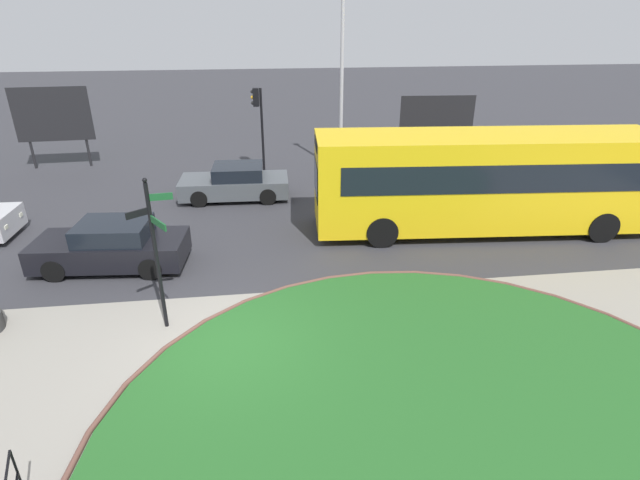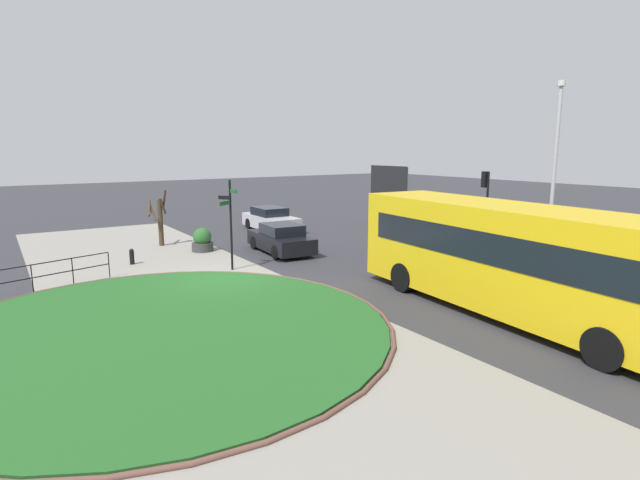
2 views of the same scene
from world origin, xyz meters
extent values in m
plane|color=#333338|center=(0.00, 0.00, 0.00)|extent=(120.00, 120.00, 0.00)
cube|color=gray|center=(0.00, -1.90, 0.01)|extent=(32.00, 8.20, 0.02)
cylinder|color=#235B23|center=(3.85, -3.49, 0.05)|extent=(12.45, 12.45, 0.10)
torus|color=brown|center=(3.85, -3.49, 0.06)|extent=(12.76, 12.76, 0.11)
cylinder|color=black|center=(-1.49, 0.97, 1.78)|extent=(0.09, 0.09, 3.57)
sphere|color=black|center=(-1.49, 0.97, 3.62)|extent=(0.10, 0.10, 0.10)
cube|color=#195128|center=(-1.22, 1.00, 3.23)|extent=(0.47, 0.09, 0.15)
cube|color=black|center=(-1.72, 0.80, 2.95)|extent=(0.40, 0.32, 0.15)
cube|color=#195128|center=(-1.28, 0.64, 2.77)|extent=(0.41, 0.60, 0.15)
cylinder|color=black|center=(-4.74, -2.20, 0.28)|extent=(0.19, 0.19, 0.57)
sphere|color=black|center=(-4.74, -2.20, 0.60)|extent=(0.18, 0.18, 0.18)
cube|color=black|center=(-2.34, -5.40, 0.99)|extent=(1.24, 3.92, 0.03)
cube|color=black|center=(-2.34, -5.40, 0.55)|extent=(1.24, 3.92, 0.03)
cylinder|color=black|center=(-2.94, -3.45, 0.50)|extent=(0.04, 0.04, 0.99)
cylinder|color=black|center=(-2.54, -4.75, 0.50)|extent=(0.04, 0.04, 0.99)
cylinder|color=black|center=(-2.14, -6.05, 0.50)|extent=(0.04, 0.04, 0.99)
cube|color=yellow|center=(8.24, 5.58, 1.76)|extent=(11.30, 3.37, 2.98)
cube|color=black|center=(8.14, 4.29, 2.18)|extent=(9.78, 0.74, 0.88)
cube|color=black|center=(8.33, 6.86, 2.18)|extent=(9.78, 0.74, 0.88)
cube|color=black|center=(2.67, 5.98, 1.91)|extent=(0.17, 2.10, 1.10)
cube|color=black|center=(2.67, 5.98, 3.03)|extent=(0.12, 1.41, 0.28)
cylinder|color=black|center=(4.60, 4.66, 0.50)|extent=(1.02, 0.37, 1.00)
cylinder|color=black|center=(4.77, 7.01, 0.50)|extent=(1.02, 0.37, 1.00)
cylinder|color=black|center=(11.71, 4.14, 0.50)|extent=(1.02, 0.37, 1.00)
cube|color=#B7B7BC|center=(-9.41, 6.92, 0.55)|extent=(4.51, 1.87, 0.74)
cube|color=black|center=(-9.59, 6.93, 1.16)|extent=(2.13, 1.61, 0.49)
cube|color=#EAEACC|center=(-7.15, 7.42, 0.58)|extent=(0.02, 0.20, 0.12)
cube|color=#EAEACC|center=(-7.17, 6.34, 0.58)|extent=(0.02, 0.20, 0.12)
cylinder|color=black|center=(-8.00, 7.71, 0.32)|extent=(0.64, 0.23, 0.64)
cylinder|color=black|center=(-8.03, 6.08, 0.32)|extent=(0.64, 0.23, 0.64)
cylinder|color=black|center=(-10.78, 7.76, 0.32)|extent=(0.64, 0.23, 0.64)
cylinder|color=black|center=(-10.81, 6.14, 0.32)|extent=(0.64, 0.23, 0.64)
cube|color=black|center=(-3.49, 4.32, 0.53)|extent=(4.36, 2.12, 0.71)
cube|color=black|center=(-3.33, 4.30, 1.13)|extent=(2.08, 1.72, 0.50)
cube|color=#EAEACC|center=(-5.65, 3.97, 0.56)|extent=(0.04, 0.20, 0.12)
cube|color=#EAEACC|center=(-5.56, 5.03, 0.56)|extent=(0.04, 0.20, 0.12)
cylinder|color=black|center=(-4.87, 3.62, 0.32)|extent=(0.66, 0.27, 0.64)
cylinder|color=black|center=(-4.73, 5.23, 0.32)|extent=(0.66, 0.27, 0.64)
cylinder|color=black|center=(-2.26, 3.40, 0.32)|extent=(0.66, 0.27, 0.64)
cylinder|color=black|center=(-2.12, 5.01, 0.32)|extent=(0.66, 0.27, 0.64)
cube|color=#474C51|center=(-0.12, 9.80, 0.51)|extent=(4.26, 2.00, 0.67)
cube|color=black|center=(0.05, 9.80, 1.09)|extent=(1.97, 1.70, 0.50)
cube|color=#EAEACC|center=(-2.25, 9.31, 0.54)|extent=(0.03, 0.20, 0.12)
cube|color=#EAEACC|center=(-2.21, 10.43, 0.54)|extent=(0.03, 0.20, 0.12)
cylinder|color=black|center=(-1.45, 8.99, 0.32)|extent=(0.65, 0.24, 0.64)
cylinder|color=black|center=(-1.39, 10.70, 0.32)|extent=(0.65, 0.24, 0.64)
cylinder|color=black|center=(1.16, 8.91, 0.32)|extent=(0.65, 0.24, 0.64)
cylinder|color=black|center=(1.21, 10.61, 0.32)|extent=(0.65, 0.24, 0.64)
cylinder|color=black|center=(1.12, 13.30, 1.88)|extent=(0.11, 0.11, 3.77)
cube|color=black|center=(0.91, 13.32, 3.38)|extent=(0.28, 0.28, 0.78)
sphere|color=black|center=(0.76, 13.32, 3.62)|extent=(0.16, 0.16, 0.16)
sphere|color=#F2A519|center=(0.76, 13.32, 3.38)|extent=(0.16, 0.16, 0.16)
sphere|color=black|center=(0.76, 13.32, 3.13)|extent=(0.16, 0.16, 0.16)
cylinder|color=#B7B7BC|center=(4.66, 13.02, 3.69)|extent=(0.16, 0.16, 7.38)
cylinder|color=silver|center=(4.66, 13.02, 7.50)|extent=(0.32, 0.32, 0.22)
cylinder|color=black|center=(-9.67, 15.24, 1.25)|extent=(0.12, 0.12, 2.50)
cylinder|color=black|center=(-7.19, 15.37, 1.25)|extent=(0.12, 0.12, 2.50)
cube|color=green|center=(-8.43, 15.30, 2.50)|extent=(3.31, 0.29, 2.35)
cube|color=black|center=(-8.43, 15.23, 2.50)|extent=(3.40, 0.21, 2.45)
cylinder|color=#383838|center=(-5.76, 1.30, 0.22)|extent=(1.01, 1.01, 0.43)
sphere|color=#286028|center=(-5.76, 1.30, 0.71)|extent=(0.86, 0.86, 0.86)
cylinder|color=#423323|center=(-8.23, 0.05, 1.18)|extent=(0.25, 0.25, 2.36)
cylinder|color=#423323|center=(-8.24, 0.31, 2.35)|extent=(0.61, 0.13, 1.04)
cylinder|color=#423323|center=(-8.21, -0.31, 1.71)|extent=(0.79, 0.14, 0.75)
cylinder|color=#423323|center=(-8.38, -0.41, 1.94)|extent=(1.02, 0.43, 0.75)
cylinder|color=#423323|center=(-8.08, 0.17, 2.05)|extent=(0.38, 0.45, 0.84)
camera|label=1|loc=(0.85, -9.22, 6.76)|focal=27.84mm
camera|label=2|loc=(17.01, -6.92, 4.89)|focal=28.12mm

